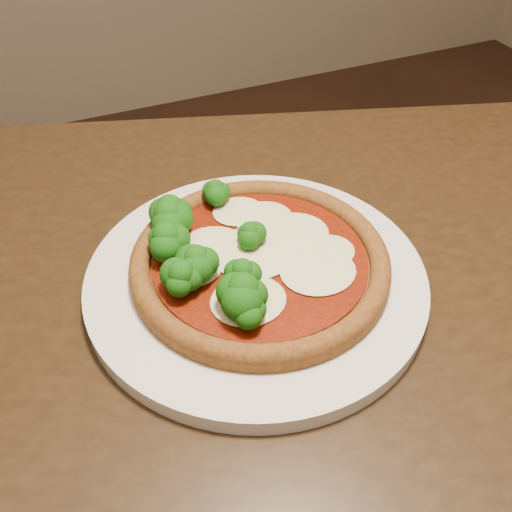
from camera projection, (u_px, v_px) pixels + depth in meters
name	position (u px, v px, depth m)	size (l,w,h in m)	color
dining_table	(311.00, 368.00, 0.62)	(1.50, 1.16, 0.75)	black
plate	(256.00, 278.00, 0.58)	(0.34, 0.34, 0.02)	silver
pizza	(247.00, 257.00, 0.57)	(0.26, 0.26, 0.06)	brown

